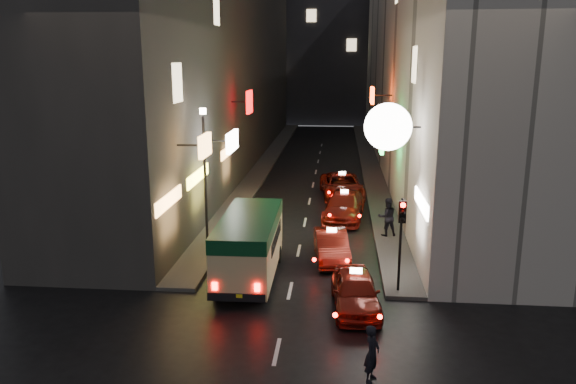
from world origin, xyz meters
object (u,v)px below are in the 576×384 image
(minibus, at_px, (249,240))
(pedestrian_crossing, at_px, (372,350))
(traffic_light, at_px, (402,225))
(taxi_near, at_px, (356,288))
(lamp_post, at_px, (205,168))

(minibus, relative_size, pedestrian_crossing, 3.30)
(traffic_light, bearing_deg, pedestrian_crossing, -102.68)
(taxi_near, relative_size, traffic_light, 1.42)
(minibus, height_order, taxi_near, minibus)
(taxi_near, relative_size, pedestrian_crossing, 2.76)
(traffic_light, bearing_deg, minibus, 169.40)
(lamp_post, bearing_deg, pedestrian_crossing, -55.99)
(pedestrian_crossing, bearing_deg, lamp_post, 56.68)
(minibus, relative_size, taxi_near, 1.20)
(minibus, xyz_separation_m, pedestrian_crossing, (4.40, -6.78, -0.71))
(lamp_post, bearing_deg, minibus, -54.02)
(minibus, xyz_separation_m, taxi_near, (4.07, -2.37, -0.84))
(minibus, bearing_deg, taxi_near, -30.16)
(minibus, relative_size, traffic_light, 1.70)
(taxi_near, distance_m, traffic_light, 2.82)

